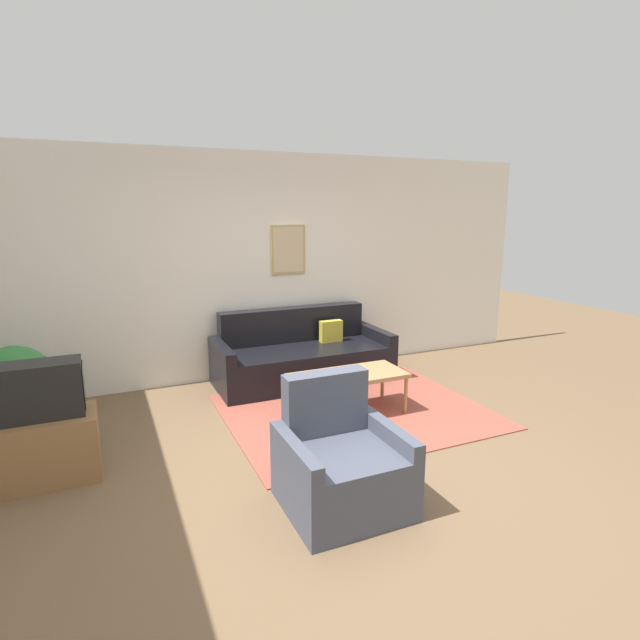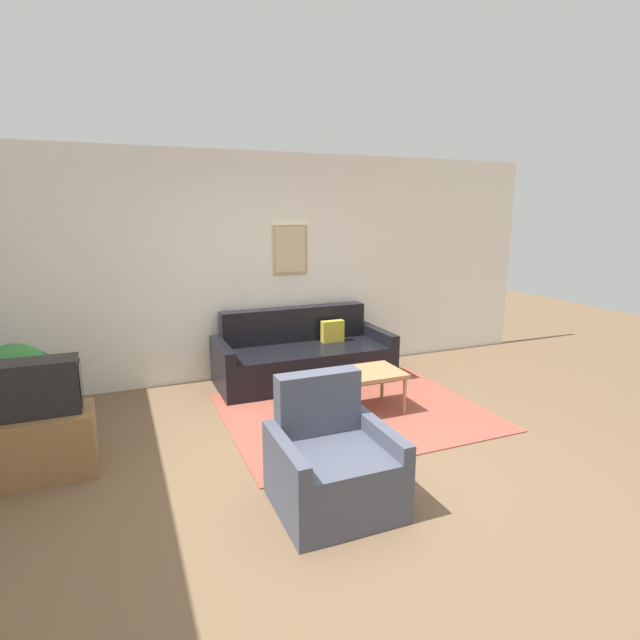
{
  "view_description": "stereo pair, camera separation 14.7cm",
  "coord_description": "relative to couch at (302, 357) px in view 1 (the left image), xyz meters",
  "views": [
    {
      "loc": [
        -1.63,
        -3.21,
        2.02
      ],
      "look_at": [
        0.54,
        1.65,
        0.85
      ],
      "focal_mm": 28.0,
      "sensor_mm": 36.0,
      "label": 1
    },
    {
      "loc": [
        -1.49,
        -3.27,
        2.02
      ],
      "look_at": [
        0.54,
        1.65,
        0.85
      ],
      "focal_mm": 28.0,
      "sensor_mm": 36.0,
      "label": 2
    }
  ],
  "objects": [
    {
      "name": "potted_plant_tall",
      "position": [
        -2.86,
        -0.82,
        0.32
      ],
      "size": [
        0.6,
        0.6,
        0.95
      ],
      "color": "slate",
      "rests_on": "ground_plane"
    },
    {
      "name": "tv_stand",
      "position": [
        -2.64,
        -1.33,
        -0.04
      ],
      "size": [
        0.75,
        0.45,
        0.51
      ],
      "color": "olive",
      "rests_on": "ground_plane"
    },
    {
      "name": "ground_plane",
      "position": [
        -0.53,
        -2.16,
        -0.29
      ],
      "size": [
        16.0,
        16.0,
        0.0
      ],
      "primitive_type": "plane",
      "color": "brown"
    },
    {
      "name": "coffee_table",
      "position": [
        0.03,
        -1.16,
        0.1
      ],
      "size": [
        1.16,
        0.53,
        0.43
      ],
      "color": "#A87F51",
      "rests_on": "ground_plane"
    },
    {
      "name": "tv",
      "position": [
        -2.64,
        -1.33,
        0.43
      ],
      "size": [
        0.62,
        0.28,
        0.42
      ],
      "color": "black",
      "rests_on": "tv_stand"
    },
    {
      "name": "area_rug",
      "position": [
        0.13,
        -1.13,
        -0.29
      ],
      "size": [
        2.58,
        2.09,
        0.01
      ],
      "color": "#9E4C3D",
      "rests_on": "ground_plane"
    },
    {
      "name": "couch",
      "position": [
        0.0,
        0.0,
        0.0
      ],
      "size": [
        2.08,
        0.9,
        0.85
      ],
      "color": "black",
      "rests_on": "ground_plane"
    },
    {
      "name": "armchair",
      "position": [
        -0.74,
        -2.54,
        0.0
      ],
      "size": [
        0.8,
        0.76,
        0.89
      ],
      "rotation": [
        0.0,
        0.0,
        0.32
      ],
      "color": "#474C5B",
      "rests_on": "ground_plane"
    },
    {
      "name": "wall_back",
      "position": [
        -0.52,
        0.46,
        1.06
      ],
      "size": [
        8.0,
        0.09,
        2.7
      ],
      "color": "white",
      "rests_on": "ground_plane"
    },
    {
      "name": "potted_plant_by_window",
      "position": [
        -2.84,
        -0.02,
        0.11
      ],
      "size": [
        0.44,
        0.44,
        0.68
      ],
      "color": "#935638",
      "rests_on": "ground_plane"
    }
  ]
}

